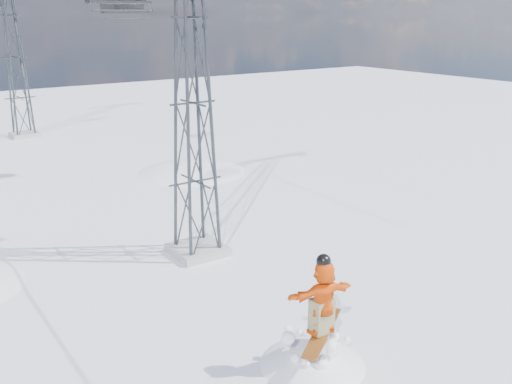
% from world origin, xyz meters
% --- Properties ---
extents(ground, '(120.00, 120.00, 0.00)m').
position_xyz_m(ground, '(0.00, 0.00, 0.00)').
color(ground, white).
rests_on(ground, ground).
extents(lift_tower_near, '(5.20, 1.80, 11.43)m').
position_xyz_m(lift_tower_near, '(0.80, 8.00, 5.47)').
color(lift_tower_near, '#999999').
rests_on(lift_tower_near, ground).
extents(lift_tower_far, '(5.20, 1.80, 11.43)m').
position_xyz_m(lift_tower_far, '(0.80, 33.00, 5.47)').
color(lift_tower_far, '#999999').
rests_on(lift_tower_far, ground).
extents(lift_chair_mid, '(2.22, 0.64, 2.76)m').
position_xyz_m(lift_chair_mid, '(3.00, 18.75, 8.64)').
color(lift_chair_mid, black).
rests_on(lift_chair_mid, ground).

